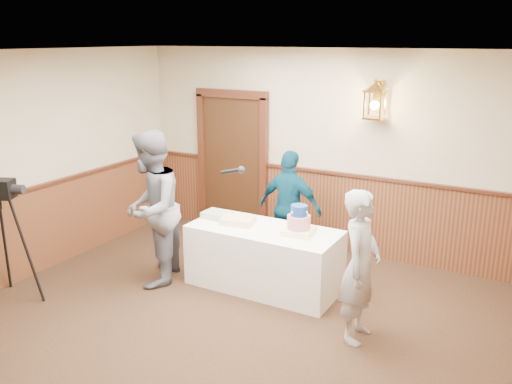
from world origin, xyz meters
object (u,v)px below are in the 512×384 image
Objects in this scene: assistant_p at (290,208)px; tv_camera_rig at (5,248)px; sheet_cake_yellow at (238,221)px; baker at (360,266)px; interviewer at (151,209)px; display_table at (264,258)px; tiered_cake at (299,223)px; sheet_cake_green at (217,215)px.

assistant_p is 3.46m from tv_camera_rig.
baker is at bearing -17.99° from sheet_cake_yellow.
tv_camera_rig is at bearing 106.88° from baker.
tv_camera_rig is at bearing -65.14° from interviewer.
assistant_p is (-0.06, 0.83, 0.39)m from display_table.
baker is at bearing 138.91° from assistant_p.
sheet_cake_yellow reaches higher than display_table.
tiered_cake is at bearing 7.21° from tv_camera_rig.
tiered_cake reaches higher than sheet_cake_yellow.
baker is (1.73, -0.56, -0.01)m from sheet_cake_yellow.
assistant_p is at bearing 121.70° from tiered_cake.
baker is at bearing -7.60° from tv_camera_rig.
sheet_cake_yellow is 1.18× the size of sheet_cake_green.
baker reaches higher than tv_camera_rig.
tv_camera_rig reaches higher than tiered_cake.
sheet_cake_green reaches higher than display_table.
tiered_cake is at bearing -1.63° from sheet_cake_green.
tiered_cake is 0.24× the size of baker.
tv_camera_rig is (-2.02, -1.74, -0.14)m from sheet_cake_yellow.
tv_camera_rig is (-1.13, -1.20, -0.30)m from interviewer.
baker is 2.00m from assistant_p.
tiered_cake is at bearing 4.04° from display_table.
tv_camera_rig is (-1.67, -1.80, -0.14)m from sheet_cake_green.
tv_camera_rig is (-2.32, -2.57, -0.12)m from assistant_p.
tv_camera_rig reaches higher than sheet_cake_yellow.
display_table is 1.17× the size of assistant_p.
display_table is 0.82m from sheet_cake_green.
interviewer is (-1.69, -0.57, 0.06)m from tiered_cake.
interviewer is at bearing 88.85° from baker.
interviewer is (-1.25, -0.53, 0.57)m from display_table.
tiered_cake is 0.19× the size of interviewer.
tv_camera_rig is at bearing -139.34° from sheet_cake_yellow.
interviewer is 1.31× the size of tv_camera_rig.
tiered_cake is 1.15m from sheet_cake_green.
interviewer is 1.67m from tv_camera_rig.
sheet_cake_yellow is at bearing 73.31° from assistant_p.
tiered_cake is 0.95× the size of sheet_cake_yellow.
interviewer reaches higher than display_table.
interviewer reaches higher than sheet_cake_green.
baker is at bearing -22.38° from display_table.
sheet_cake_yellow is at bearing 98.65° from interviewer.
tiered_cake reaches higher than sheet_cake_green.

